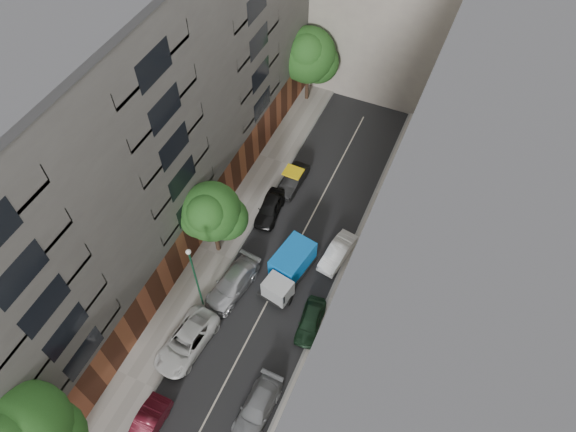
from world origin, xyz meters
The scene contains 19 objects.
ground centered at (0.00, 0.00, 0.00)m, with size 120.00×120.00×0.00m, color #4C4C49.
road_surface centered at (0.00, 0.00, 0.01)m, with size 8.00×44.00×0.02m, color black.
sidewalk_left centered at (-5.50, 0.00, 0.07)m, with size 3.00×44.00×0.15m, color gray.
sidewalk_right centered at (5.50, 0.00, 0.07)m, with size 3.00×44.00×0.15m, color gray.
building_left centered at (-11.00, 0.00, 10.00)m, with size 8.00×44.00×20.00m, color #484543.
building_right centered at (11.00, 0.00, 10.00)m, with size 8.00×44.00×20.00m, color tan.
tarp_truck centered at (0.60, 0.36, 1.32)m, with size 2.92×5.51×2.40m.
car_left_1 centered at (-3.02, -13.40, 0.68)m, with size 1.45×4.15×1.37m, color #4D0F1A.
car_left_2 centered at (-3.60, -7.49, 0.74)m, with size 2.46×5.34×1.48m, color silver.
car_left_3 centered at (-2.80, -2.20, 0.75)m, with size 2.11×5.20×1.51m, color #B3B3B8.
car_left_4 centered at (-3.32, 5.40, 0.71)m, with size 1.67×4.15×1.41m, color black.
car_left_5 centered at (-2.80, 9.00, 0.67)m, with size 1.41×4.05×1.33m, color black.
car_right_1 centered at (2.80, -9.52, 0.67)m, with size 1.87×4.60×1.34m, color slate.
car_right_2 centered at (3.60, -2.60, 0.66)m, with size 1.55×3.86×1.32m, color black.
car_right_3 centered at (3.32, 3.60, 0.68)m, with size 1.43×4.10×1.35m, color silver.
tree_mid centered at (-5.40, 0.34, 4.84)m, with size 4.79×4.43×7.12m.
tree_far centered at (-6.03, 19.89, 5.07)m, with size 5.45×5.20×7.66m.
lamp_post centered at (-4.20, -4.29, 4.49)m, with size 0.36×0.36×7.16m.
pedestrian centered at (5.37, 5.35, 1.09)m, with size 0.68×0.45×1.88m, color black.
Camera 1 is at (8.61, -17.79, 34.03)m, focal length 32.00 mm.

